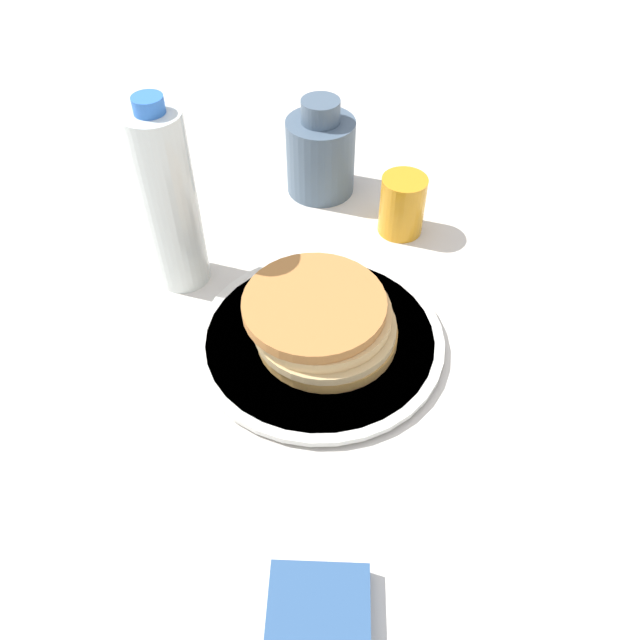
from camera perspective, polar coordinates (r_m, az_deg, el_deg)
name	(u,v)px	position (r m, az deg, el deg)	size (l,w,h in m)	color
ground_plane	(301,357)	(0.73, -1.78, -3.37)	(4.00, 4.00, 0.00)	silver
plate	(320,339)	(0.74, 0.00, -1.75)	(0.29, 0.29, 0.01)	silver
pancake_stack	(322,319)	(0.72, 0.14, 0.06)	(0.17, 0.18, 0.05)	#B9863F
juice_glass	(402,205)	(0.88, 7.53, 10.36)	(0.06, 0.06, 0.08)	orange
cream_jug	(321,153)	(0.95, 0.05, 15.01)	(0.10, 0.10, 0.14)	#4C6075
water_bottle_near	(169,202)	(0.77, -13.62, 10.44)	(0.07, 0.07, 0.25)	silver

